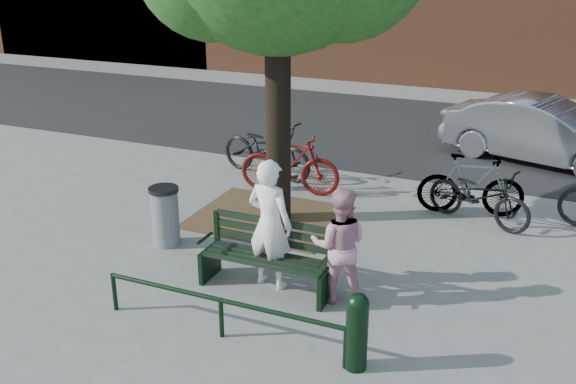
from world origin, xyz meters
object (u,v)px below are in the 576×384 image
at_px(park_bench, 268,254).
at_px(litter_bin, 165,216).
at_px(person_left, 270,224).
at_px(bicycle_c, 479,196).
at_px(person_right, 339,245).
at_px(bollard, 357,329).
at_px(parked_car, 544,132).

xyz_separation_m(park_bench, litter_bin, (-1.98, 0.59, -0.01)).
distance_m(person_left, bicycle_c, 3.94).
bearing_deg(person_right, bicycle_c, -128.29).
height_order(person_left, bollard, person_left).
xyz_separation_m(bollard, litter_bin, (-3.58, 1.81, -0.02)).
distance_m(person_right, bicycle_c, 3.48).
bearing_deg(parked_car, park_bench, 173.74).
height_order(person_right, parked_car, person_right).
height_order(park_bench, bicycle_c, park_bench).
relative_size(person_right, bollard, 1.68).
bearing_deg(park_bench, person_right, 4.28).
bearing_deg(parked_car, person_left, 173.51).
relative_size(person_left, bicycle_c, 0.98).
distance_m(person_left, person_right, 0.96).
height_order(bollard, parked_car, parked_car).
distance_m(person_right, parked_car, 7.30).
bearing_deg(person_right, bollard, 100.12).
xyz_separation_m(bollard, bicycle_c, (0.64, 4.52, -0.01)).
distance_m(person_left, litter_bin, 2.08).
bearing_deg(bicycle_c, parked_car, 8.97).
xyz_separation_m(bollard, parked_car, (1.41, 8.30, 0.19)).
relative_size(park_bench, person_left, 0.99).
bearing_deg(parked_car, bicycle_c, -174.72).
bearing_deg(litter_bin, park_bench, -16.55).
bearing_deg(bicycle_c, person_right, 178.66).
xyz_separation_m(person_right, bicycle_c, (1.29, 3.22, -0.28)).
height_order(person_right, bollard, person_right).
distance_m(bollard, parked_car, 8.42).
bearing_deg(person_left, bicycle_c, -116.40).
bearing_deg(park_bench, bicycle_c, 55.78).
bearing_deg(litter_bin, bollard, -26.90).
bearing_deg(person_left, parked_car, -104.82).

